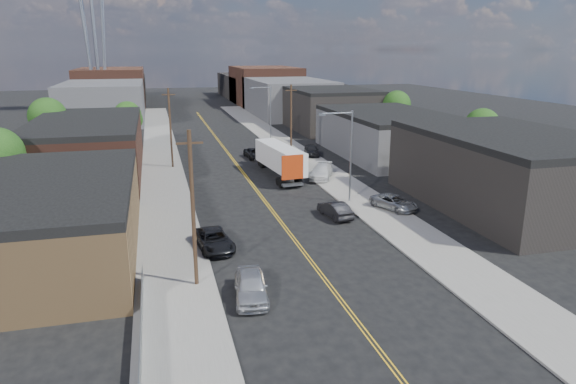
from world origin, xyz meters
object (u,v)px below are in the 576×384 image
car_right_lot_a (394,202)px  car_right_lot_b (321,172)px  car_ahead_truck (255,153)px  car_right_oncoming (335,210)px  car_left_b (252,284)px  car_right_lot_c (312,150)px  car_left_a (251,286)px  semi_truck (277,157)px  car_left_c (214,240)px

car_right_lot_a → car_right_lot_b: (-2.80, 13.10, 0.11)m
car_ahead_truck → car_right_lot_a: bearing=-77.9°
car_ahead_truck → car_right_oncoming: bearing=-90.3°
car_left_b → car_right_lot_b: (13.20, 26.47, 0.29)m
car_right_lot_c → car_left_b: bearing=-101.2°
car_left_a → car_right_lot_b: 30.18m
car_right_lot_a → car_ahead_truck: size_ratio=0.97×
semi_truck → car_left_b: bearing=-112.6°
car_left_a → car_right_lot_c: car_right_lot_c is taller
car_left_a → car_left_c: size_ratio=0.93×
semi_truck → car_right_lot_a: (7.18, -16.78, -1.32)m
semi_truck → car_left_c: size_ratio=2.82×
car_left_b → car_right_oncoming: (10.00, 12.88, 0.09)m
car_left_c → car_right_oncoming: (11.40, 4.88, 0.01)m
car_left_b → car_right_lot_a: 20.85m
car_left_a → semi_truck: bearing=81.0°
car_left_b → car_right_lot_b: car_right_lot_b is taller
car_left_c → car_left_a: bearing=-89.5°
car_left_a → car_left_b: bearing=80.3°
car_right_lot_b → car_right_oncoming: bearing=-76.5°
semi_truck → car_right_lot_a: size_ratio=3.07×
car_right_lot_b → car_right_lot_c: bearing=104.5°
car_right_lot_c → car_right_lot_a: bearing=-79.0°
car_left_a → car_right_lot_b: bearing=71.0°
car_right_oncoming → car_right_lot_c: (6.00, 26.45, 0.21)m
car_right_oncoming → car_right_lot_c: 27.12m
car_ahead_truck → car_right_lot_b: bearing=-73.8°
car_right_lot_c → car_left_a: bearing=-101.1°
car_left_a → car_right_oncoming: size_ratio=1.10×
car_right_lot_b → car_left_a: bearing=-89.6°
semi_truck → car_ahead_truck: 10.20m
car_left_a → car_ahead_truck: 41.62m
semi_truck → car_left_b: (-8.82, -30.15, -1.50)m
semi_truck → car_ahead_truck: bearing=88.0°
semi_truck → car_right_lot_b: size_ratio=2.74×
car_left_a → car_right_lot_b: (13.38, 27.06, 0.10)m
car_left_a → car_ahead_truck: size_ratio=0.99×
car_right_lot_b → car_ahead_truck: car_right_lot_b is taller
car_left_b → car_left_c: size_ratio=0.75×
car_left_c → car_right_lot_b: bearing=44.0°
semi_truck → car_left_a: size_ratio=3.02×
car_right_lot_b → car_left_c: bearing=-101.6°
car_left_b → car_left_c: bearing=103.1°
car_right_lot_c → car_right_lot_b: bearing=-91.3°
car_ahead_truck → car_right_lot_c: bearing=-10.7°
car_left_a → car_right_oncoming: 16.87m
car_right_oncoming → car_right_lot_a: size_ratio=0.92×
car_right_oncoming → car_left_c: bearing=15.4°
car_right_lot_b → car_right_lot_a: bearing=-51.2°
car_left_b → car_right_lot_c: size_ratio=0.84×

